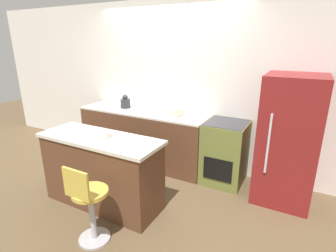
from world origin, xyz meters
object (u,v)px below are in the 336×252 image
Objects in this scene: refrigerator at (288,140)px; stool_chair at (89,206)px; oven_range at (225,152)px; kettle at (125,102)px; mixing_bowl at (176,112)px.

refrigerator is 1.84× the size of stool_chair.
kettle is at bearing 179.66° from oven_range.
oven_range is 4.05× the size of mixing_bowl.
kettle is (-1.75, 0.01, 0.55)m from oven_range.
mixing_bowl is (-0.80, 0.01, 0.50)m from oven_range.
mixing_bowl is (-1.60, 0.06, 0.15)m from refrigerator.
mixing_bowl is at bearing 177.69° from refrigerator.
kettle is (-0.93, 1.87, 0.57)m from stool_chair.
oven_range is at bearing 66.22° from stool_chair.
stool_chair is 1.94m from mixing_bowl.
refrigerator is 1.61m from mixing_bowl.
oven_range is 1.03× the size of stool_chair.
mixing_bowl is at bearing 179.26° from oven_range.
kettle is (-2.55, 0.06, 0.19)m from refrigerator.
mixing_bowl is (0.95, 0.00, -0.04)m from kettle.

